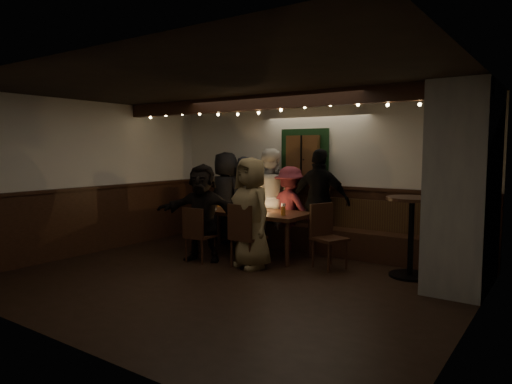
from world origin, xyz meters
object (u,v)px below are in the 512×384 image
Objects in this scene: person_a at (226,197)px; person_f at (202,212)px; chair_end at (326,232)px; high_top at (411,227)px; person_c at (268,198)px; person_b at (246,200)px; person_g at (251,213)px; chair_near_left at (197,232)px; chair_near_right at (244,232)px; person_d at (290,208)px; person_e at (320,202)px; dining_table at (249,214)px.

person_a is 1.57m from person_f.
person_f is (-1.81, -0.75, 0.23)m from chair_end.
high_top is 2.83m from person_c.
high_top is at bearing -173.54° from person_b.
person_g is at bearing -15.03° from person_f.
person_a is (-3.69, 0.49, 0.16)m from high_top.
chair_near_left is 0.49× the size of person_c.
chair_near_right is at bearing 141.00° from person_b.
high_top is (2.18, 0.96, 0.16)m from chair_near_right.
person_d is (-0.10, 1.51, 0.19)m from chair_near_right.
person_f is (-3.03, -0.94, 0.07)m from high_top.
chair_end is 0.54× the size of person_c.
person_e is (1.06, -0.02, -0.00)m from person_c.
person_d is (0.38, 0.72, 0.05)m from dining_table.
chair_end is 0.58× the size of person_g.
chair_end is 1.98m from person_f.
person_b is at bearing 160.61° from chair_end.
chair_near_right reaches higher than dining_table.
chair_near_right is 1.53m from person_d.
person_c reaches higher than person_b.
person_f is (-0.74, -1.50, 0.04)m from person_d.
person_d reaches higher than chair_near_left.
high_top is 0.68× the size of person_b.
person_g is (0.54, -0.70, 0.15)m from dining_table.
chair_near_left is at bearing 125.75° from person_a.
person_e is 2.01m from person_f.
high_top is 3.17m from person_f.
chair_end is at bearing 118.58° from person_e.
person_g reaches higher than chair_near_left.
person_b is (-0.22, 1.62, 0.33)m from chair_near_left.
person_c reaches higher than chair_end.
chair_near_right is 2.11m from person_a.
person_f is (0.66, -1.43, -0.09)m from person_a.
chair_near_right is at bearing 100.45° from person_d.
person_c is 1.55m from person_f.
high_top is at bearing -174.96° from person_a.
person_e is at bearing 161.74° from high_top.
dining_table is 2.67m from high_top.
dining_table is 2.18× the size of chair_end.
chair_near_right is at bearing 89.24° from person_c.
dining_table is 1.28× the size of person_b.
person_b reaches higher than dining_table.
person_b reaches higher than high_top.
person_d is 0.83× the size of person_e.
person_d reaches higher than dining_table.
person_b is (-0.57, 0.69, 0.14)m from dining_table.
chair_near_right is 1.68m from person_c.
person_c reaches higher than person_a.
person_e is (-1.70, 0.56, 0.19)m from high_top.
person_c is at bearing 168.11° from high_top.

